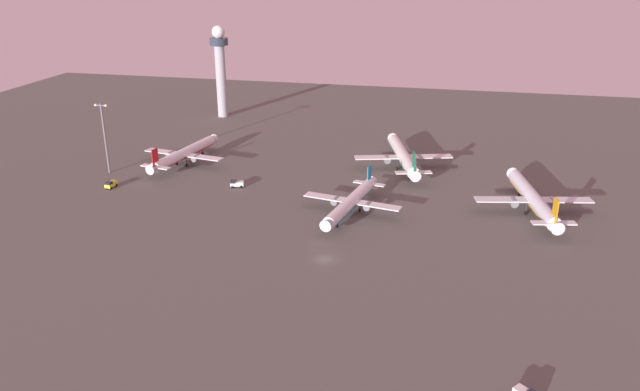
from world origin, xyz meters
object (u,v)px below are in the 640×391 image
airplane_taxiway_distant (403,156)px  airplane_mid_apron (184,154)px  control_tower (220,65)px  baggage_tractor (237,184)px  apron_light_west (104,133)px  airplane_near_gate (351,201)px  airplane_far_stand (533,199)px  cargo_loader (111,184)px

airplane_taxiway_distant → airplane_mid_apron: bearing=173.9°
control_tower → airplane_taxiway_distant: bearing=-32.2°
baggage_tractor → apron_light_west: (-46.34, 3.74, 12.40)m
control_tower → airplane_near_gate: bearing=-52.1°
airplane_near_gate → airplane_far_stand: bearing=-155.5°
cargo_loader → airplane_near_gate: bearing=-177.0°
control_tower → airplane_mid_apron: 70.43m
baggage_tractor → airplane_far_stand: bearing=-105.3°
airplane_near_gate → airplane_mid_apron: (-64.16, 30.20, 0.22)m
airplane_far_stand → baggage_tractor: bearing=168.1°
airplane_far_stand → airplane_mid_apron: size_ratio=1.08×
airplane_far_stand → cargo_loader: airplane_far_stand is taller
control_tower → airplane_near_gate: size_ratio=1.09×
airplane_taxiway_distant → baggage_tractor: (-49.17, -30.26, -2.99)m
airplane_mid_apron → cargo_loader: airplane_mid_apron is taller
airplane_near_gate → airplane_taxiway_distant: size_ratio=0.87×
airplane_mid_apron → control_tower: bearing=109.6°
cargo_loader → control_tower: bearing=-85.3°
airplane_near_gate → apron_light_west: apron_light_west is taller
airplane_far_stand → cargo_loader: 127.19m
airplane_taxiway_distant → cargo_loader: airplane_taxiway_distant is taller
airplane_taxiway_distant → control_tower: bearing=132.0°
control_tower → cargo_loader: size_ratio=9.24×
control_tower → airplane_near_gate: control_tower is taller
control_tower → cargo_loader: 95.98m
control_tower → cargo_loader: (-1.47, -93.46, -21.80)m
cargo_loader → airplane_mid_apron: bearing=-110.0°
airplane_taxiway_distant → baggage_tractor: 57.81m
airplane_far_stand → airplane_taxiway_distant: bearing=130.4°
airplane_mid_apron → airplane_taxiway_distant: 75.71m
airplane_mid_apron → apron_light_west: (-20.88, -13.82, 9.80)m
airplane_mid_apron → baggage_tractor: size_ratio=8.63×
control_tower → airplane_mid_apron: control_tower is taller
control_tower → airplane_far_stand: 152.74m
airplane_near_gate → baggage_tractor: size_ratio=8.12×
airplane_far_stand → airplane_mid_apron: 115.52m
airplane_mid_apron → airplane_taxiway_distant: (74.63, 12.70, 0.38)m
airplane_far_stand → baggage_tractor: airplane_far_stand is taller
airplane_mid_apron → cargo_loader: size_ratio=9.01×
baggage_tractor → apron_light_west: apron_light_west is taller
airplane_near_gate → cargo_loader: 77.10m
airplane_mid_apron → apron_light_west: bearing=-136.5°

